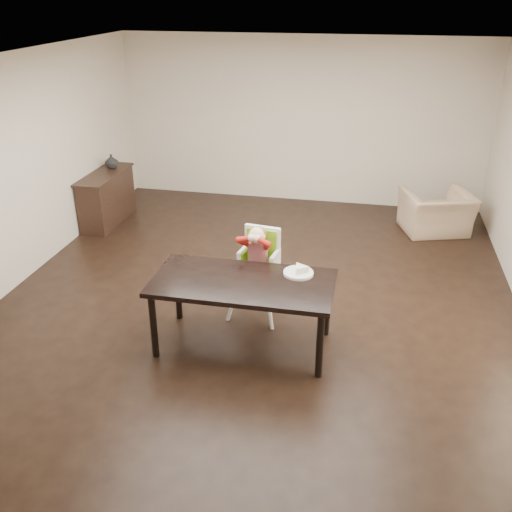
% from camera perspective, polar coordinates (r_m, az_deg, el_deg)
% --- Properties ---
extents(ground, '(7.00, 7.00, 0.00)m').
position_cam_1_polar(ground, '(6.86, 0.28, -4.08)').
color(ground, black).
rests_on(ground, ground).
extents(room_walls, '(6.02, 7.02, 2.71)m').
position_cam_1_polar(room_walls, '(6.15, 0.32, 11.11)').
color(room_walls, beige).
rests_on(room_walls, ground).
extents(dining_table, '(1.80, 0.90, 0.75)m').
position_cam_1_polar(dining_table, '(5.66, -1.34, -3.19)').
color(dining_table, black).
rests_on(dining_table, ground).
extents(high_chair, '(0.50, 0.50, 1.06)m').
position_cam_1_polar(high_chair, '(6.20, 0.25, 0.34)').
color(high_chair, white).
rests_on(high_chair, ground).
extents(plate, '(0.36, 0.36, 0.09)m').
position_cam_1_polar(plate, '(5.75, 4.34, -1.54)').
color(plate, white).
rests_on(plate, dining_table).
extents(armchair, '(1.10, 0.88, 0.84)m').
position_cam_1_polar(armchair, '(8.89, 17.68, 4.80)').
color(armchair, tan).
rests_on(armchair, ground).
extents(sideboard, '(0.44, 1.26, 0.79)m').
position_cam_1_polar(sideboard, '(9.16, -14.69, 5.64)').
color(sideboard, black).
rests_on(sideboard, ground).
extents(vase, '(0.25, 0.26, 0.21)m').
position_cam_1_polar(vase, '(9.26, -14.26, 9.15)').
color(vase, '#99999E').
rests_on(vase, sideboard).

